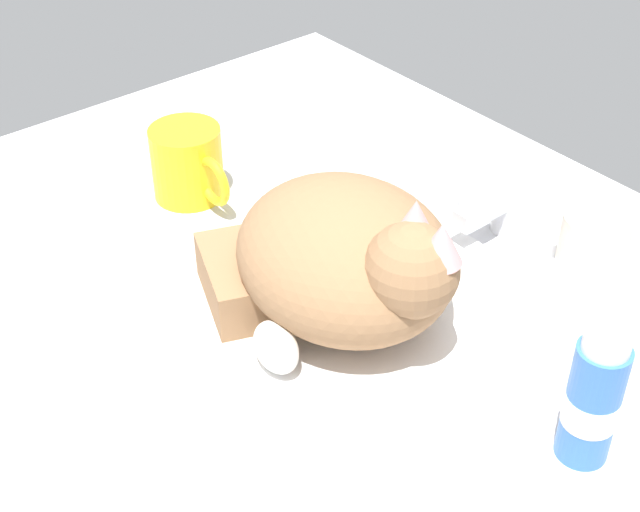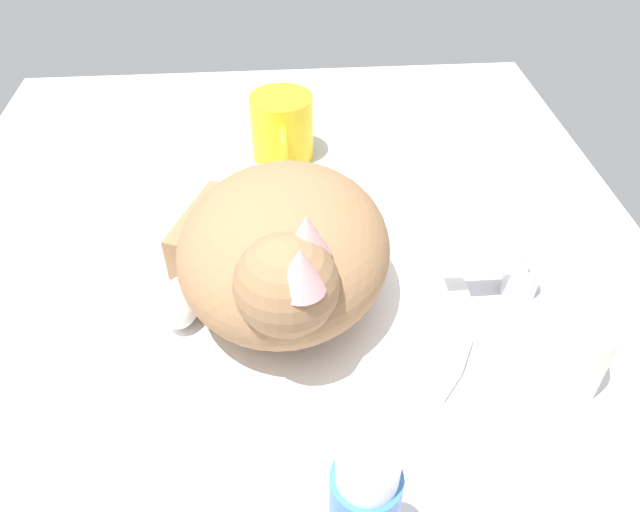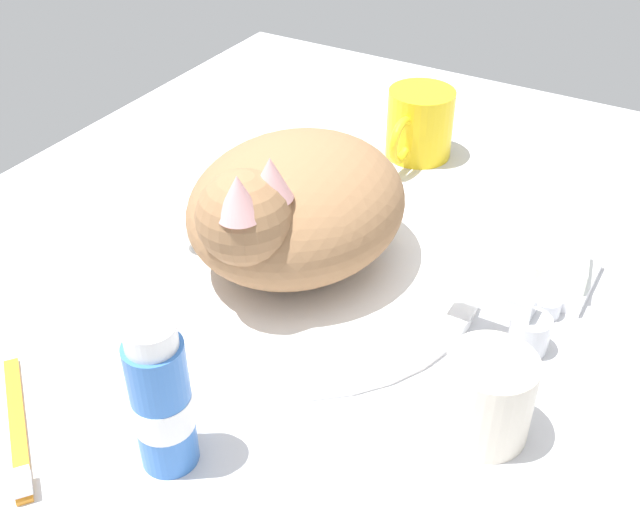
{
  "view_description": "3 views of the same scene",
  "coord_description": "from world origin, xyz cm",
  "px_view_note": "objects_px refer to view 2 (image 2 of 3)",
  "views": [
    {
      "loc": [
        51.73,
        -45.42,
        59.0
      ],
      "look_at": [
        -1.26,
        -1.92,
        7.67
      ],
      "focal_mm": 52.01,
      "sensor_mm": 36.0,
      "label": 1
    },
    {
      "loc": [
        43.07,
        -0.1,
        44.25
      ],
      "look_at": [
        0.81,
        3.16,
        6.95
      ],
      "focal_mm": 34.2,
      "sensor_mm": 36.0,
      "label": 2
    },
    {
      "loc": [
        53.2,
        33.22,
        46.97
      ],
      "look_at": [
        2.46,
        3.93,
        4.48
      ],
      "focal_mm": 43.36,
      "sensor_mm": 36.0,
      "label": 3
    }
  ],
  "objects_px": {
    "faucet": "(510,275)",
    "soap_bar": "(490,211)",
    "rinse_cup": "(567,350)",
    "cat": "(281,251)",
    "coffee_mug": "(283,128)"
  },
  "relations": [
    {
      "from": "soap_bar",
      "to": "coffee_mug",
      "type": "bearing_deg",
      "value": -126.59
    },
    {
      "from": "faucet",
      "to": "cat",
      "type": "distance_m",
      "value": 0.24
    },
    {
      "from": "cat",
      "to": "rinse_cup",
      "type": "height_order",
      "value": "cat"
    },
    {
      "from": "faucet",
      "to": "soap_bar",
      "type": "xyz_separation_m",
      "value": [
        -0.11,
        0.01,
        -0.0
      ]
    },
    {
      "from": "rinse_cup",
      "to": "soap_bar",
      "type": "xyz_separation_m",
      "value": [
        -0.22,
        -0.0,
        -0.01
      ]
    },
    {
      "from": "faucet",
      "to": "rinse_cup",
      "type": "distance_m",
      "value": 0.11
    },
    {
      "from": "faucet",
      "to": "cat",
      "type": "relative_size",
      "value": 0.5
    },
    {
      "from": "coffee_mug",
      "to": "rinse_cup",
      "type": "relative_size",
      "value": 1.65
    },
    {
      "from": "soap_bar",
      "to": "faucet",
      "type": "bearing_deg",
      "value": -5.49
    },
    {
      "from": "cat",
      "to": "coffee_mug",
      "type": "height_order",
      "value": "cat"
    },
    {
      "from": "faucet",
      "to": "coffee_mug",
      "type": "xyz_separation_m",
      "value": [
        -0.28,
        -0.22,
        0.02
      ]
    },
    {
      "from": "cat",
      "to": "rinse_cup",
      "type": "xyz_separation_m",
      "value": [
        0.1,
        0.24,
        -0.04
      ]
    },
    {
      "from": "cat",
      "to": "rinse_cup",
      "type": "distance_m",
      "value": 0.26
    },
    {
      "from": "cat",
      "to": "coffee_mug",
      "type": "xyz_separation_m",
      "value": [
        -0.29,
        0.01,
        -0.03
      ]
    },
    {
      "from": "soap_bar",
      "to": "cat",
      "type": "bearing_deg",
      "value": -64.21
    }
  ]
}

